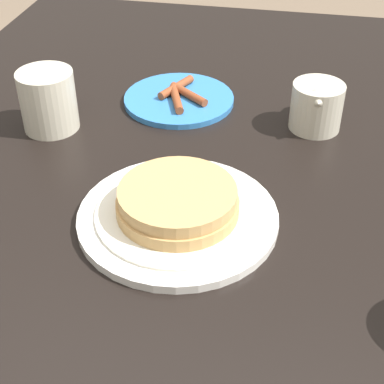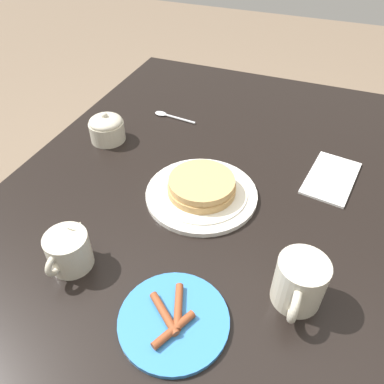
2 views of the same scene
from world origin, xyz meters
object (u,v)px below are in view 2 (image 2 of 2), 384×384
pancake_plate (202,190)px  sugar_bowl (107,128)px  creamer_pitcher (69,250)px  coffee_mug (299,283)px  spoon (168,116)px  side_plate_bacon (174,320)px  napkin (331,178)px

pancake_plate → sugar_bowl: 0.35m
creamer_pitcher → coffee_mug: bearing=100.6°
coffee_mug → spoon: coffee_mug is taller
creamer_pitcher → spoon: 0.59m
side_plate_bacon → coffee_mug: 0.23m
pancake_plate → spoon: 0.38m
napkin → spoon: spoon is taller
napkin → sugar_bowl: bearing=-85.2°
side_plate_bacon → napkin: size_ratio=0.94×
pancake_plate → coffee_mug: coffee_mug is taller
side_plate_bacon → sugar_bowl: 0.60m
napkin → spoon: 0.52m
coffee_mug → napkin: coffee_mug is taller
spoon → creamer_pitcher: bearing=5.5°
pancake_plate → creamer_pitcher: 0.32m
side_plate_bacon → creamer_pitcher: size_ratio=1.61×
napkin → spoon: (-0.13, -0.50, 0.00)m
pancake_plate → coffee_mug: (0.20, 0.25, 0.03)m
pancake_plate → sugar_bowl: size_ratio=2.70×
sugar_bowl → spoon: size_ratio=0.69×
pancake_plate → sugar_bowl: bearing=-111.2°
creamer_pitcher → sugar_bowl: creamer_pitcher is taller
sugar_bowl → spoon: 0.21m
creamer_pitcher → sugar_bowl: (-0.40, -0.16, -0.00)m
side_plate_bacon → creamer_pitcher: bearing=-100.3°
coffee_mug → sugar_bowl: bearing=-119.2°
napkin → pancake_plate: bearing=-57.4°
pancake_plate → spoon: (-0.30, -0.22, -0.02)m
creamer_pitcher → napkin: 0.64m
side_plate_bacon → napkin: bearing=157.1°
side_plate_bacon → spoon: size_ratio=1.36×
coffee_mug → creamer_pitcher: bearing=-79.4°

